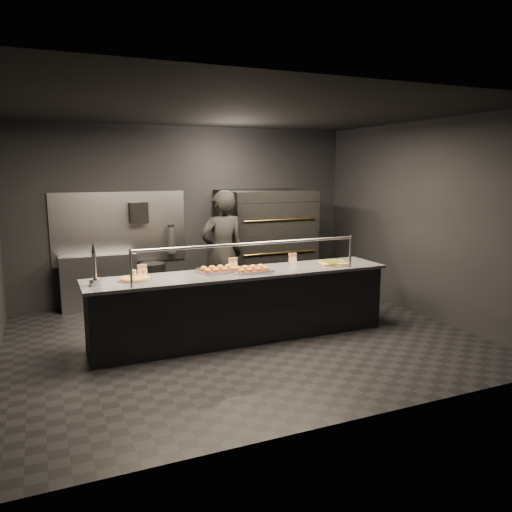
# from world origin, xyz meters

# --- Properties ---
(room) EXTENTS (6.04, 6.00, 3.00)m
(room) POSITION_xyz_m (-0.02, 0.05, 1.50)
(room) COLOR black
(room) RESTS_ON ground
(service_counter) EXTENTS (4.10, 0.78, 1.37)m
(service_counter) POSITION_xyz_m (0.00, -0.00, 0.46)
(service_counter) COLOR black
(service_counter) RESTS_ON ground
(pizza_oven) EXTENTS (1.50, 1.23, 1.91)m
(pizza_oven) POSITION_xyz_m (1.20, 1.90, 0.97)
(pizza_oven) COLOR black
(pizza_oven) RESTS_ON ground
(prep_shelf) EXTENTS (1.20, 0.35, 0.90)m
(prep_shelf) POSITION_xyz_m (-1.60, 2.32, 0.45)
(prep_shelf) COLOR #99999E
(prep_shelf) RESTS_ON ground
(towel_dispenser) EXTENTS (0.30, 0.20, 0.35)m
(towel_dispenser) POSITION_xyz_m (-0.90, 2.39, 1.55)
(towel_dispenser) COLOR black
(towel_dispenser) RESTS_ON room
(fire_extinguisher) EXTENTS (0.14, 0.14, 0.51)m
(fire_extinguisher) POSITION_xyz_m (-0.35, 2.40, 1.06)
(fire_extinguisher) COLOR #B2B2B7
(fire_extinguisher) RESTS_ON room
(beer_tap) EXTENTS (0.13, 0.19, 0.52)m
(beer_tap) POSITION_xyz_m (-1.88, -0.03, 1.07)
(beer_tap) COLOR silver
(beer_tap) RESTS_ON service_counter
(round_pizza) EXTENTS (0.43, 0.43, 0.03)m
(round_pizza) POSITION_xyz_m (-1.40, 0.08, 0.94)
(round_pizza) COLOR silver
(round_pizza) RESTS_ON service_counter
(slider_tray_a) EXTENTS (0.59, 0.51, 0.08)m
(slider_tray_a) POSITION_xyz_m (-0.29, 0.12, 0.95)
(slider_tray_a) COLOR silver
(slider_tray_a) RESTS_ON service_counter
(slider_tray_b) EXTENTS (0.59, 0.50, 0.08)m
(slider_tray_b) POSITION_xyz_m (0.11, -0.05, 0.95)
(slider_tray_b) COLOR silver
(slider_tray_b) RESTS_ON service_counter
(square_pizza) EXTENTS (0.47, 0.47, 0.05)m
(square_pizza) POSITION_xyz_m (1.40, -0.03, 0.94)
(square_pizza) COLOR silver
(square_pizza) RESTS_ON service_counter
(condiment_jar) EXTENTS (0.17, 0.07, 0.11)m
(condiment_jar) POSITION_xyz_m (-1.37, 0.14, 0.97)
(condiment_jar) COLOR silver
(condiment_jar) RESTS_ON service_counter
(tent_cards) EXTENTS (2.29, 0.04, 0.15)m
(tent_cards) POSITION_xyz_m (-0.13, 0.28, 1.00)
(tent_cards) COLOR white
(tent_cards) RESTS_ON service_counter
(trash_bin) EXTENTS (0.42, 0.42, 0.71)m
(trash_bin) POSITION_xyz_m (-0.73, 2.22, 0.35)
(trash_bin) COLOR black
(trash_bin) RESTS_ON ground
(worker) EXTENTS (0.74, 0.50, 1.96)m
(worker) POSITION_xyz_m (0.12, 1.11, 0.98)
(worker) COLOR black
(worker) RESTS_ON ground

